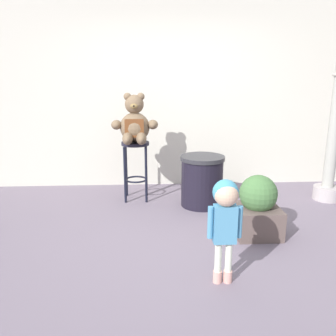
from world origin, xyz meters
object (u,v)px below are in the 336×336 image
at_px(planter_with_shrub, 257,208).
at_px(bar_stool_with_teddy, 136,159).
at_px(teddy_bear, 135,125).
at_px(child_walking, 225,210).
at_px(lamppost, 336,116).
at_px(trash_bin, 202,181).

bearing_deg(planter_with_shrub, bar_stool_with_teddy, 137.86).
distance_m(teddy_bear, child_walking, 2.18).
height_order(child_walking, lamppost, lamppost).
bearing_deg(child_walking, trash_bin, -162.44).
bearing_deg(bar_stool_with_teddy, planter_with_shrub, -42.14).
bearing_deg(lamppost, planter_with_shrub, -141.47).
height_order(teddy_bear, trash_bin, teddy_bear).
bearing_deg(bar_stool_with_teddy, trash_bin, -18.25).
height_order(trash_bin, planter_with_shrub, trash_bin).
relative_size(teddy_bear, child_walking, 0.74).
xyz_separation_m(bar_stool_with_teddy, trash_bin, (0.85, -0.28, -0.23)).
bearing_deg(lamppost, bar_stool_with_teddy, 176.55).
distance_m(lamppost, planter_with_shrub, 1.84).
distance_m(bar_stool_with_teddy, trash_bin, 0.93).
relative_size(child_walking, lamppost, 0.30).
xyz_separation_m(trash_bin, lamppost, (1.73, 0.13, 0.80)).
bearing_deg(trash_bin, planter_with_shrub, -63.42).
relative_size(teddy_bear, trash_bin, 0.97).
bearing_deg(teddy_bear, child_walking, -69.07).
bearing_deg(planter_with_shrub, lamppost, 38.53).
bearing_deg(child_walking, bar_stool_with_teddy, -138.97).
height_order(bar_stool_with_teddy, planter_with_shrub, bar_stool_with_teddy).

